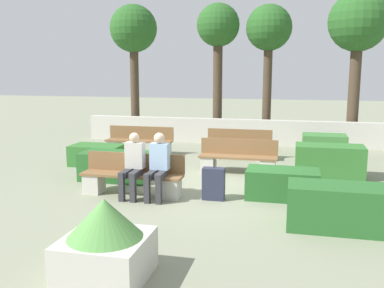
{
  "coord_description": "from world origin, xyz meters",
  "views": [
    {
      "loc": [
        1.84,
        -9.03,
        2.6
      ],
      "look_at": [
        -0.42,
        0.5,
        0.9
      ],
      "focal_mm": 40.0,
      "sensor_mm": 36.0,
      "label": 1
    }
  ],
  "objects": [
    {
      "name": "hedge_block_near_left",
      "position": [
        -2.22,
        0.26,
        0.34
      ],
      "size": [
        1.64,
        0.85,
        0.67
      ],
      "color": "#286028",
      "rests_on": "ground_plane"
    },
    {
      "name": "bench_left_side",
      "position": [
        0.32,
        3.38,
        0.34
      ],
      "size": [
        1.93,
        0.49,
        0.86
      ],
      "rotation": [
        0.0,
        0.0,
        -0.13
      ],
      "color": "brown",
      "rests_on": "ground_plane"
    },
    {
      "name": "hedge_block_mid_left",
      "position": [
        2.75,
        1.69,
        0.4
      ],
      "size": [
        1.62,
        0.81,
        0.79
      ],
      "color": "#33702D",
      "rests_on": "ground_plane"
    },
    {
      "name": "perimeter_wall",
      "position": [
        0.0,
        5.99,
        0.44
      ],
      "size": [
        11.33,
        0.3,
        0.88
      ],
      "color": "beige",
      "rests_on": "ground_plane"
    },
    {
      "name": "tree_center_left",
      "position": [
        -0.92,
        6.71,
        3.96
      ],
      "size": [
        1.56,
        1.56,
        4.98
      ],
      "color": "#473828",
      "rests_on": "ground_plane"
    },
    {
      "name": "suitcase",
      "position": [
        0.34,
        -0.78,
        0.33
      ],
      "size": [
        0.45,
        0.22,
        0.86
      ],
      "color": "#282D42",
      "rests_on": "ground_plane"
    },
    {
      "name": "ground_plane",
      "position": [
        0.0,
        0.0,
        0.0
      ],
      "size": [
        60.0,
        60.0,
        0.0
      ],
      "primitive_type": "plane",
      "color": "gray"
    },
    {
      "name": "person_seated_woman",
      "position": [
        -0.78,
        -0.98,
        0.75
      ],
      "size": [
        0.38,
        0.63,
        1.35
      ],
      "color": "#333338",
      "rests_on": "ground_plane"
    },
    {
      "name": "hedge_block_near_right",
      "position": [
        2.74,
        -1.91,
        0.37
      ],
      "size": [
        1.85,
        0.79,
        0.74
      ],
      "color": "#286028",
      "rests_on": "ground_plane"
    },
    {
      "name": "bench_right_side",
      "position": [
        -2.77,
        3.33,
        0.34
      ],
      "size": [
        2.09,
        0.49,
        0.86
      ],
      "rotation": [
        0.0,
        0.0,
        0.04
      ],
      "color": "brown",
      "rests_on": "ground_plane"
    },
    {
      "name": "hedge_block_far_right",
      "position": [
        1.69,
        -0.35,
        0.3
      ],
      "size": [
        1.46,
        0.8,
        0.6
      ],
      "color": "#286028",
      "rests_on": "ground_plane"
    },
    {
      "name": "bench_front",
      "position": [
        -1.39,
        -0.83,
        0.34
      ],
      "size": [
        2.18,
        0.48,
        0.86
      ],
      "color": "brown",
      "rests_on": "ground_plane"
    },
    {
      "name": "tree_leftmost",
      "position": [
        -4.14,
        6.61,
        3.99
      ],
      "size": [
        1.78,
        1.78,
        5.04
      ],
      "color": "#473828",
      "rests_on": "ground_plane"
    },
    {
      "name": "hedge_block_far_left",
      "position": [
        2.8,
        4.35,
        0.33
      ],
      "size": [
        1.29,
        0.89,
        0.67
      ],
      "color": "#3D7A38",
      "rests_on": "ground_plane"
    },
    {
      "name": "tree_center_right",
      "position": [
        0.89,
        6.8,
        3.91
      ],
      "size": [
        1.63,
        1.63,
        4.9
      ],
      "color": "#473828",
      "rests_on": "ground_plane"
    },
    {
      "name": "person_seated_man",
      "position": [
        -1.31,
        -0.98,
        0.74
      ],
      "size": [
        0.38,
        0.63,
        1.33
      ],
      "color": "#333338",
      "rests_on": "ground_plane"
    },
    {
      "name": "planter_corner_left",
      "position": [
        -0.37,
        -4.38,
        0.5
      ],
      "size": [
        1.04,
        1.04,
        1.04
      ],
      "color": "beige",
      "rests_on": "ground_plane"
    },
    {
      "name": "hedge_block_mid_right",
      "position": [
        -3.39,
        1.63,
        0.28
      ],
      "size": [
        1.39,
        0.84,
        0.56
      ],
      "color": "#33702D",
      "rests_on": "ground_plane"
    },
    {
      "name": "tree_rightmost",
      "position": [
        3.85,
        6.59,
        4.05
      ],
      "size": [
        1.99,
        1.99,
        5.19
      ],
      "color": "#473828",
      "rests_on": "ground_plane"
    },
    {
      "name": "bench_back",
      "position": [
        0.53,
        1.54,
        0.34
      ],
      "size": [
        1.97,
        0.48,
        0.86
      ],
      "rotation": [
        0.0,
        0.0,
        0.12
      ],
      "color": "brown",
      "rests_on": "ground_plane"
    }
  ]
}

